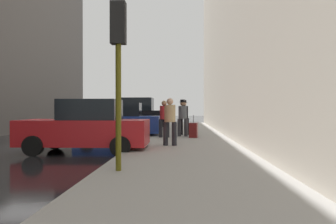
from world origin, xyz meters
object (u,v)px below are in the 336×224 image
parked_black_suv (136,115)px  pedestrian_with_beanie (183,116)px  pedestrian_in_red_jacket (164,117)px  parked_red_hatchback (86,127)px  pedestrian_with_fedora (184,116)px  parked_blue_sedan (119,121)px  rolling_suitcase (193,130)px  fire_hydrant (157,126)px  pedestrian_in_tan_coat (170,119)px  traffic_light (118,49)px

parked_black_suv → pedestrian_with_beanie: 7.51m
parked_black_suv → pedestrian_in_red_jacket: 7.80m
parked_red_hatchback → pedestrian_with_fedora: bearing=60.6°
parked_blue_sedan → pedestrian_with_fedora: pedestrian_with_fedora is taller
parked_black_suv → pedestrian_in_red_jacket: bearing=-72.2°
parked_blue_sedan → pedestrian_with_fedora: 3.34m
rolling_suitcase → parked_black_suv: bearing=116.8°
fire_hydrant → pedestrian_in_tan_coat: 6.85m
fire_hydrant → traffic_light: 11.84m
fire_hydrant → pedestrian_with_beanie: size_ratio=0.40×
pedestrian_in_tan_coat → pedestrian_with_fedora: size_ratio=0.96×
parked_red_hatchback → rolling_suitcase: parked_red_hatchback is taller
pedestrian_in_red_jacket → traffic_light: bearing=-93.7°
pedestrian_in_red_jacket → rolling_suitcase: size_ratio=1.64×
parked_black_suv → pedestrian_in_red_jacket: size_ratio=2.71×
parked_red_hatchback → pedestrian_with_beanie: bearing=56.8°
parked_red_hatchback → traffic_light: size_ratio=1.17×
traffic_light → pedestrian_with_fedora: traffic_light is taller
pedestrian_in_tan_coat → pedestrian_with_fedora: (0.55, 4.97, 0.03)m
parked_black_suv → pedestrian_with_fedora: size_ratio=2.61×
traffic_light → pedestrian_in_red_jacket: (0.53, 8.23, -1.65)m
parked_blue_sedan → rolling_suitcase: 4.01m
fire_hydrant → pedestrian_in_red_jacket: 3.49m
pedestrian_in_tan_coat → parked_blue_sedan: bearing=120.2°
parked_red_hatchback → fire_hydrant: size_ratio=5.98×
pedestrian_in_tan_coat → parked_red_hatchback: bearing=-161.3°
traffic_light → pedestrian_in_red_jacket: size_ratio=2.11×
pedestrian_in_tan_coat → rolling_suitcase: bearing=74.0°
pedestrian_in_tan_coat → rolling_suitcase: pedestrian_in_tan_coat is taller
traffic_light → rolling_suitcase: size_ratio=3.46×
parked_blue_sedan → parked_black_suv: bearing=90.0°
pedestrian_with_beanie → pedestrian_in_tan_coat: size_ratio=1.04×
parked_black_suv → pedestrian_with_fedora: 6.71m
parked_red_hatchback → parked_blue_sedan: (-0.00, 5.70, 0.00)m
parked_black_suv → pedestrian_in_tan_coat: 11.15m
parked_blue_sedan → pedestrian_with_beanie: 3.34m
parked_blue_sedan → traffic_light: (1.85, -9.63, 1.91)m
pedestrian_with_fedora → fire_hydrant: bearing=130.5°
pedestrian_in_tan_coat → rolling_suitcase: size_ratio=1.64×
parked_red_hatchback → rolling_suitcase: bearing=49.0°
rolling_suitcase → pedestrian_with_fedora: bearing=104.7°
parked_blue_sedan → pedestrian_with_fedora: (3.33, 0.21, 0.29)m
parked_red_hatchback → pedestrian_in_red_jacket: pedestrian_in_red_jacket is taller
fire_hydrant → pedestrian_in_red_jacket: (0.58, -3.38, 0.61)m
pedestrian_with_beanie → pedestrian_in_tan_coat: (-0.47, -4.02, -0.03)m
rolling_suitcase → traffic_light: bearing=-102.9°
parked_blue_sedan → fire_hydrant: bearing=47.7°
parked_black_suv → pedestrian_with_fedora: bearing=-60.3°
traffic_light → pedestrian_with_beanie: traffic_light is taller
pedestrian_in_red_jacket → parked_black_suv: bearing=107.8°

